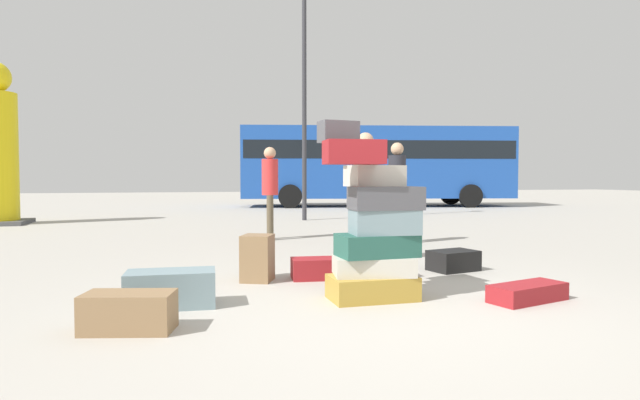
# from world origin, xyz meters

# --- Properties ---
(ground_plane) EXTENTS (80.00, 80.00, 0.00)m
(ground_plane) POSITION_xyz_m (0.00, 0.00, 0.00)
(ground_plane) COLOR #ADA89E
(suitcase_tower) EXTENTS (0.95, 0.67, 1.67)m
(suitcase_tower) POSITION_xyz_m (0.06, 0.41, 0.66)
(suitcase_tower) COLOR #B28C33
(suitcase_tower) RESTS_ON ground
(suitcase_brown_left_side) EXTENTS (0.71, 0.47, 0.29)m
(suitcase_brown_left_side) POSITION_xyz_m (-2.06, -0.09, 0.14)
(suitcase_brown_left_side) COLOR olive
(suitcase_brown_left_side) RESTS_ON ground
(suitcase_maroon_white_trunk) EXTENTS (0.81, 0.41, 0.23)m
(suitcase_maroon_white_trunk) POSITION_xyz_m (-0.10, 1.47, 0.12)
(suitcase_maroon_white_trunk) COLOR maroon
(suitcase_maroon_white_trunk) RESTS_ON ground
(suitcase_maroon_upright_blue) EXTENTS (0.58, 0.33, 0.22)m
(suitcase_maroon_upright_blue) POSITION_xyz_m (0.53, 1.39, 0.11)
(suitcase_maroon_upright_blue) COLOR maroon
(suitcase_maroon_upright_blue) RESTS_ON ground
(suitcase_slate_foreground_far) EXTENTS (0.78, 0.42, 0.32)m
(suitcase_slate_foreground_far) POSITION_xyz_m (-1.77, 0.59, 0.16)
(suitcase_slate_foreground_far) COLOR gray
(suitcase_slate_foreground_far) RESTS_ON ground
(suitcase_black_foreground_near) EXTENTS (0.63, 0.50, 0.25)m
(suitcase_black_foreground_near) POSITION_xyz_m (1.53, 1.54, 0.12)
(suitcase_black_foreground_near) COLOR black
(suitcase_black_foreground_near) RESTS_ON ground
(suitcase_brown_right_side) EXTENTS (0.42, 0.44, 0.51)m
(suitcase_brown_right_side) POSITION_xyz_m (-0.86, 1.53, 0.25)
(suitcase_brown_right_side) COLOR olive
(suitcase_brown_right_side) RESTS_ON ground
(suitcase_maroon_behind_tower) EXTENTS (0.81, 0.49, 0.16)m
(suitcase_maroon_behind_tower) POSITION_xyz_m (1.38, -0.06, 0.08)
(suitcase_maroon_behind_tower) COLOR maroon
(suitcase_maroon_behind_tower) RESTS_ON ground
(person_bearded_onlooker) EXTENTS (0.30, 0.34, 1.70)m
(person_bearded_onlooker) POSITION_xyz_m (-0.06, 5.33, 1.01)
(person_bearded_onlooker) COLOR brown
(person_bearded_onlooker) RESTS_ON ground
(person_tourist_with_camera) EXTENTS (0.30, 0.34, 1.74)m
(person_tourist_with_camera) POSITION_xyz_m (0.74, 2.48, 1.04)
(person_tourist_with_camera) COLOR black
(person_tourist_with_camera) RESTS_ON ground
(person_passerby_in_red) EXTENTS (0.30, 0.32, 1.74)m
(person_passerby_in_red) POSITION_xyz_m (1.94, 4.15, 1.04)
(person_passerby_in_red) COLOR black
(person_passerby_in_red) RESTS_ON ground
(parked_bus) EXTENTS (11.02, 4.71, 3.15)m
(parked_bus) POSITION_xyz_m (6.09, 15.68, 1.84)
(parked_bus) COLOR #1E4CA5
(parked_bus) RESTS_ON ground
(lamp_post) EXTENTS (0.36, 0.36, 7.17)m
(lamp_post) POSITION_xyz_m (1.59, 9.48, 4.57)
(lamp_post) COLOR #333338
(lamp_post) RESTS_ON ground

